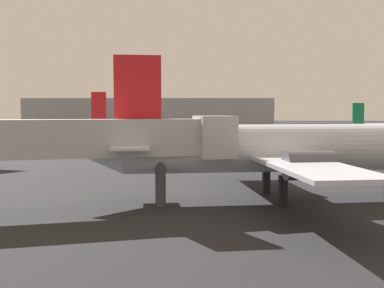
# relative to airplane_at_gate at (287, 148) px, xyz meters

# --- Properties ---
(airplane_at_gate) EXTENTS (30.88, 25.09, 10.01)m
(airplane_at_gate) POSITION_rel_airplane_at_gate_xyz_m (0.00, 0.00, 0.00)
(airplane_at_gate) COLOR silver
(airplane_at_gate) RESTS_ON ground_plane
(airplane_far_left) EXTENTS (27.27, 17.53, 9.46)m
(airplane_far_left) POSITION_rel_airplane_at_gate_xyz_m (-12.78, 41.62, -0.68)
(airplane_far_left) COLOR #B2BCCC
(airplane_far_left) RESTS_ON ground_plane
(jet_bridge) EXTENTS (20.21, 7.22, 5.96)m
(jet_bridge) POSITION_rel_airplane_at_gate_xyz_m (-12.86, -3.37, 0.80)
(jet_bridge) COLOR #B2B7BC
(jet_bridge) RESTS_ON ground_plane
(terminal_building) EXTENTS (72.86, 20.27, 10.11)m
(terminal_building) POSITION_rel_airplane_at_gate_xyz_m (-20.52, 107.81, 1.39)
(terminal_building) COLOR #999EA3
(terminal_building) RESTS_ON ground_plane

